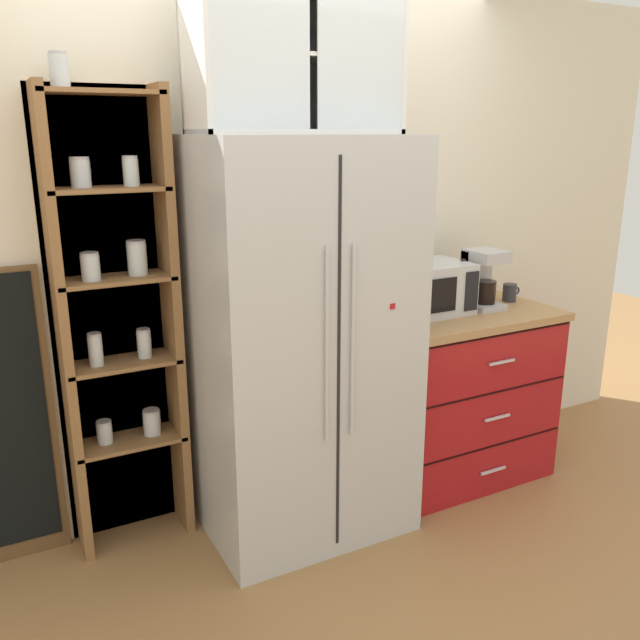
% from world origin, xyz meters
% --- Properties ---
extents(ground_plane, '(10.79, 10.79, 0.00)m').
position_xyz_m(ground_plane, '(0.00, 0.00, 0.00)').
color(ground_plane, '#9E7042').
extents(wall_back_cream, '(5.08, 0.10, 2.55)m').
position_xyz_m(wall_back_cream, '(0.00, 0.40, 1.27)').
color(wall_back_cream, silver).
rests_on(wall_back_cream, ground).
extents(refrigerator, '(0.92, 0.72, 1.82)m').
position_xyz_m(refrigerator, '(0.00, 0.00, 0.91)').
color(refrigerator, silver).
rests_on(refrigerator, ground).
extents(pantry_shelf_column, '(0.54, 0.25, 2.12)m').
position_xyz_m(pantry_shelf_column, '(-0.75, 0.30, 1.05)').
color(pantry_shelf_column, brown).
rests_on(pantry_shelf_column, ground).
extents(counter_cabinet, '(0.96, 0.65, 0.93)m').
position_xyz_m(counter_cabinet, '(0.96, 0.04, 0.47)').
color(counter_cabinet, '#A8161C').
rests_on(counter_cabinet, ground).
extents(microwave, '(0.44, 0.33, 0.26)m').
position_xyz_m(microwave, '(0.75, 0.09, 1.06)').
color(microwave, silver).
rests_on(microwave, counter_cabinet).
extents(coffee_maker, '(0.17, 0.20, 0.31)m').
position_xyz_m(coffee_maker, '(1.09, 0.05, 1.09)').
color(coffee_maker, '#B7B7BC').
rests_on(coffee_maker, counter_cabinet).
extents(mug_charcoal, '(0.11, 0.07, 0.10)m').
position_xyz_m(mug_charcoal, '(1.32, 0.06, 0.98)').
color(mug_charcoal, '#2D2D33').
rests_on(mug_charcoal, counter_cabinet).
extents(mug_navy, '(0.11, 0.07, 0.09)m').
position_xyz_m(mug_navy, '(0.97, 0.12, 0.98)').
color(mug_navy, navy).
rests_on(mug_navy, counter_cabinet).
extents(bottle_cobalt, '(0.07, 0.07, 0.25)m').
position_xyz_m(bottle_cobalt, '(0.96, 0.07, 1.04)').
color(bottle_cobalt, navy).
rests_on(bottle_cobalt, counter_cabinet).
extents(bottle_clear, '(0.06, 0.06, 0.27)m').
position_xyz_m(bottle_clear, '(0.96, 0.05, 1.05)').
color(bottle_clear, silver).
rests_on(bottle_clear, counter_cabinet).
extents(upper_cabinet, '(0.88, 0.32, 0.60)m').
position_xyz_m(upper_cabinet, '(0.00, 0.05, 2.13)').
color(upper_cabinet, silver).
rests_on(upper_cabinet, refrigerator).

